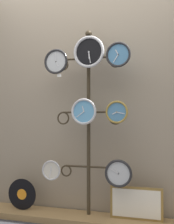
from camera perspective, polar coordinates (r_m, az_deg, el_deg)
name	(u,v)px	position (r m, az deg, el deg)	size (l,w,h in m)	color
shop_wall	(93,82)	(3.31, 1.17, 5.50)	(4.40, 0.04, 2.80)	gray
low_shelf	(87,219)	(3.21, -0.06, -19.00)	(2.20, 0.36, 0.06)	#9E7A4C
display_stand	(89,151)	(3.14, 0.29, -7.18)	(0.69, 0.36, 1.91)	#382D1E
clock_top_left	(56,62)	(3.19, -5.68, 9.16)	(0.25, 0.04, 0.25)	silver
clock_top_center	(89,52)	(3.09, 0.36, 10.93)	(0.31, 0.04, 0.31)	black
clock_top_right	(118,55)	(3.00, 5.75, 10.40)	(0.24, 0.04, 0.24)	#4C84B2
clock_middle_center	(84,112)	(3.04, -0.56, 0.08)	(0.26, 0.04, 0.26)	#60A8DB
clock_middle_right	(117,112)	(2.96, 5.48, -0.02)	(0.22, 0.04, 0.22)	#4C84B2
clock_bottom_left	(51,170)	(3.20, -6.52, -10.54)	(0.20, 0.04, 0.20)	silver
clock_bottom_right	(118,173)	(2.98, 5.77, -11.12)	(0.26, 0.04, 0.26)	silver
vinyl_record	(22,194)	(3.44, -11.81, -14.51)	(0.32, 0.01, 0.32)	black
picture_frame	(136,203)	(3.08, 8.99, -16.17)	(0.50, 0.02, 0.31)	olive
price_tag_upper	(59,75)	(3.15, -5.12, 6.68)	(0.04, 0.00, 0.03)	white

